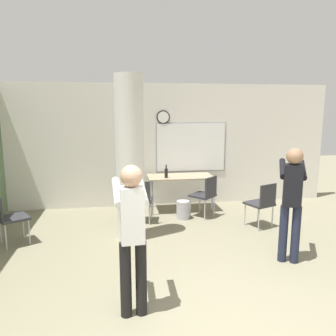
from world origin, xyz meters
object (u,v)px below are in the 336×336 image
object	(u,v)px
chair_table_left	(141,198)
chair_mid_room	(262,202)
folding_table	(180,179)
chair_table_right	(205,193)
person_playing_side	(292,196)
person_playing_front	(132,229)
chair_by_left_wall	(9,215)
bottle_on_table	(166,173)

from	to	relation	value
chair_table_left	chair_mid_room	size ratio (longest dim) A/B	1.00
folding_table	chair_table_right	world-z (taller)	chair_table_right
folding_table	person_playing_side	size ratio (longest dim) A/B	0.84
person_playing_side	person_playing_front	bearing A→B (deg)	-158.21
chair_mid_room	chair_by_left_wall	bearing A→B (deg)	-178.30
folding_table	chair_mid_room	world-z (taller)	chair_mid_room
chair_table_right	chair_mid_room	size ratio (longest dim) A/B	1.00
chair_table_left	person_playing_side	size ratio (longest dim) A/B	0.51
person_playing_side	folding_table	bearing A→B (deg)	112.49
chair_table_right	person_playing_side	distance (m)	2.31
chair_table_left	chair_by_left_wall	bearing A→B (deg)	-161.55
chair_table_left	person_playing_front	world-z (taller)	person_playing_front
person_playing_side	chair_table_left	bearing A→B (deg)	135.86
bottle_on_table	chair_by_left_wall	world-z (taller)	bottle_on_table
bottle_on_table	chair_table_right	distance (m)	0.94
chair_table_right	chair_by_left_wall	bearing A→B (deg)	-165.82
chair_mid_room	person_playing_front	size ratio (longest dim) A/B	0.52
chair_table_right	chair_table_left	xyz separation A→B (m)	(-1.35, -0.16, 0.00)
chair_table_left	chair_mid_room	world-z (taller)	same
person_playing_front	folding_table	bearing A→B (deg)	71.51
chair_table_right	chair_by_left_wall	xyz separation A→B (m)	(-3.58, -0.90, 0.00)
chair_table_left	person_playing_front	distance (m)	2.97
person_playing_front	person_playing_side	bearing A→B (deg)	21.79
folding_table	person_playing_side	xyz separation A→B (m)	(1.12, -2.70, 0.28)
folding_table	bottle_on_table	distance (m)	0.41
bottle_on_table	chair_mid_room	distance (m)	2.07
chair_mid_room	chair_table_right	bearing A→B (deg)	139.29
folding_table	chair_table_left	world-z (taller)	chair_table_left
folding_table	person_playing_side	distance (m)	2.94
chair_by_left_wall	person_playing_side	size ratio (longest dim) A/B	0.51
folding_table	person_playing_side	bearing A→B (deg)	-67.51
person_playing_side	person_playing_front	world-z (taller)	person_playing_side
chair_table_left	chair_table_right	bearing A→B (deg)	6.82
bottle_on_table	chair_by_left_wall	xyz separation A→B (m)	(-2.81, -1.31, -0.37)
bottle_on_table	chair_table_left	xyz separation A→B (m)	(-0.59, -0.57, -0.37)
folding_table	bottle_on_table	bearing A→B (deg)	-156.45
bottle_on_table	person_playing_front	distance (m)	3.60
bottle_on_table	chair_table_left	size ratio (longest dim) A/B	0.33
person_playing_side	person_playing_front	distance (m)	2.51
chair_mid_room	chair_table_left	bearing A→B (deg)	164.86
folding_table	person_playing_front	size ratio (longest dim) A/B	0.85
folding_table	chair_mid_room	bearing A→B (deg)	-45.05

